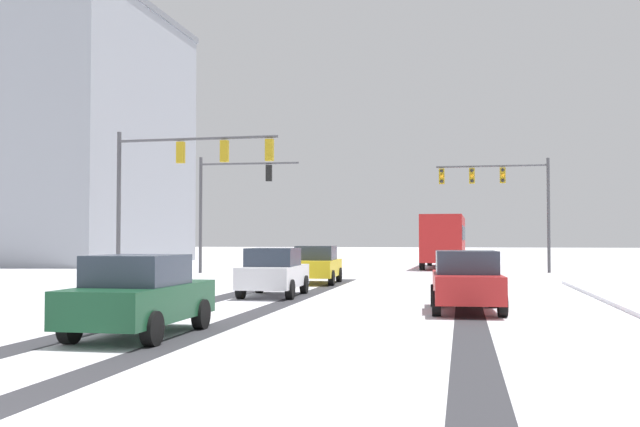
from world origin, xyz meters
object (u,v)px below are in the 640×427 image
at_px(car_white_second, 274,272).
at_px(car_dark_green_fourth, 140,295).
at_px(car_red_third, 466,281).
at_px(bus_oncoming, 444,237).
at_px(traffic_signal_far_left, 227,194).
at_px(traffic_signal_far_right, 502,188).
at_px(car_yellow_cab_lead, 317,265).
at_px(traffic_signal_near_left, 181,170).

xyz_separation_m(car_white_second, car_dark_green_fourth, (-0.09, -10.23, 0.00)).
bearing_deg(car_dark_green_fourth, car_red_third, 43.94).
bearing_deg(bus_oncoming, car_white_second, -101.45).
relative_size(traffic_signal_far_left, car_dark_green_fourth, 1.58).
distance_m(traffic_signal_far_right, car_dark_green_fourth, 30.86).
bearing_deg(car_yellow_cab_lead, car_red_third, -60.44).
xyz_separation_m(traffic_signal_far_right, car_yellow_cab_lead, (-8.43, -12.19, -3.98)).
distance_m(traffic_signal_far_left, car_yellow_cab_lead, 11.23).
relative_size(traffic_signal_near_left, car_red_third, 1.71).
height_order(traffic_signal_far_left, car_white_second, traffic_signal_far_left).
bearing_deg(traffic_signal_far_left, traffic_signal_near_left, -82.58).
bearing_deg(car_white_second, traffic_signal_far_right, 65.98).
xyz_separation_m(traffic_signal_far_right, car_dark_green_fourth, (-8.62, -29.36, -3.98)).
bearing_deg(car_yellow_cab_lead, traffic_signal_near_left, -160.82).
xyz_separation_m(traffic_signal_far_right, car_red_third, (-2.20, -23.18, -3.98)).
bearing_deg(car_dark_green_fourth, car_yellow_cab_lead, 89.38).
distance_m(car_yellow_cab_lead, car_dark_green_fourth, 17.17).
height_order(traffic_signal_far_left, car_red_third, traffic_signal_far_left).
bearing_deg(traffic_signal_near_left, bus_oncoming, 62.60).
xyz_separation_m(traffic_signal_far_right, traffic_signal_far_left, (-15.16, -3.95, -0.39)).
bearing_deg(traffic_signal_far_right, car_white_second, -114.02).
height_order(traffic_signal_far_left, bus_oncoming, traffic_signal_far_left).
bearing_deg(traffic_signal_far_right, traffic_signal_far_left, -165.41).
bearing_deg(traffic_signal_far_left, car_white_second, -66.39).
relative_size(traffic_signal_far_left, car_red_third, 1.55).
bearing_deg(bus_oncoming, car_yellow_cab_lead, -105.35).
distance_m(traffic_signal_near_left, traffic_signal_far_left, 10.22).
bearing_deg(traffic_signal_near_left, car_dark_green_fourth, -71.12).
bearing_deg(car_white_second, traffic_signal_far_left, 113.61).
height_order(car_yellow_cab_lead, car_white_second, same).
xyz_separation_m(car_yellow_cab_lead, car_dark_green_fourth, (-0.19, -17.17, 0.00)).
height_order(traffic_signal_near_left, traffic_signal_far_left, same).
xyz_separation_m(traffic_signal_near_left, traffic_signal_far_left, (-1.32, 10.13, -0.42)).
bearing_deg(traffic_signal_near_left, traffic_signal_far_left, 97.42).
xyz_separation_m(car_dark_green_fourth, bus_oncoming, (5.19, 35.38, 1.18)).
height_order(traffic_signal_near_left, car_white_second, traffic_signal_near_left).
bearing_deg(car_yellow_cab_lead, traffic_signal_far_right, 55.34).
bearing_deg(bus_oncoming, traffic_signal_near_left, -117.40).
xyz_separation_m(car_yellow_cab_lead, car_white_second, (-0.09, -6.94, 0.00)).
bearing_deg(traffic_signal_far_left, car_yellow_cab_lead, -50.77).
bearing_deg(car_yellow_cab_lead, car_white_second, -90.78).
xyz_separation_m(car_red_third, car_dark_green_fourth, (-6.42, -6.18, 0.00)).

